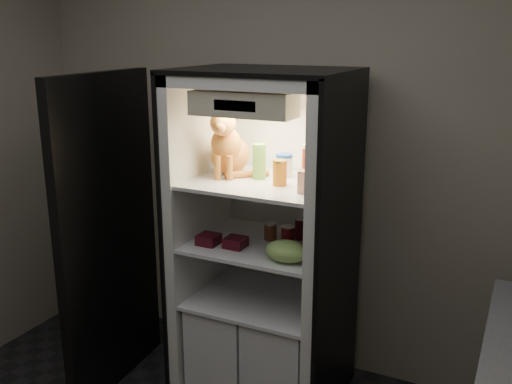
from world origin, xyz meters
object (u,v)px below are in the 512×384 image
Objects in this scene: tabby_cat at (228,148)px; soda_can_a at (300,229)px; mayo_tub at (284,165)px; soda_can_c at (288,238)px; parmesan_shaker at (259,161)px; berry_box_right at (235,242)px; berry_box_left at (209,239)px; refrigerator at (266,263)px; salsa_jar at (280,173)px; pepper_jar at (314,165)px; cream_carton at (306,182)px; soda_can_b at (314,240)px; condiment_jar at (270,231)px; grape_bag at (286,251)px.

tabby_cat is 3.41× the size of soda_can_a.
soda_can_c is (0.10, -0.17, -0.35)m from mayo_tub.
parmesan_shaker reaches higher than berry_box_right.
tabby_cat reaches higher than berry_box_left.
soda_can_a is (0.17, 0.08, 0.21)m from refrigerator.
soda_can_c is at bearing -59.83° from mayo_tub.
refrigerator is 14.84× the size of mayo_tub.
salsa_jar is 0.63× the size of pepper_jar.
soda_can_a is at bearing 115.52° from cream_carton.
tabby_cat is at bearing -179.46° from pepper_jar.
soda_can_b is at bearing 10.43° from salsa_jar.
salsa_jar is 0.40m from condiment_jar.
soda_can_c is at bearing -166.17° from soda_can_b.
pepper_jar reaches higher than condiment_jar.
cream_carton is at bearing 42.60° from grape_bag.
pepper_jar reaches higher than soda_can_b.
salsa_jar is at bearing -151.21° from pepper_jar.
grape_bag is 2.05× the size of berry_box_right.
cream_carton is at bearing -94.38° from soda_can_b.
grape_bag is at bearing -80.14° from soda_can_a.
berry_box_right is at bearing -116.19° from refrigerator.
berry_box_right is (-0.17, -0.26, -0.39)m from mayo_tub.
refrigerator reaches higher than berry_box_left.
refrigerator is 0.30m from soda_can_c.
salsa_jar is at bearing -26.31° from parmesan_shaker.
berry_box_right is (-0.40, -0.12, -0.04)m from soda_can_b.
mayo_tub reaches higher than berry_box_left.
salsa_jar reaches higher than grape_bag.
grape_bag is at bearing -40.73° from parmesan_shaker.
tabby_cat reaches higher than parmesan_shaker.
soda_can_b is (0.03, -0.05, -0.39)m from pepper_jar.
pepper_jar is at bearing -24.02° from mayo_tub.
tabby_cat is at bearing -172.67° from refrigerator.
parmesan_shaker reaches higher than berry_box_left.
pepper_jar is 0.70m from berry_box_left.
refrigerator is 0.66m from cream_carton.
soda_can_c is at bearing -20.21° from parmesan_shaker.
refrigerator is 19.04× the size of condiment_jar.
berry_box_right is (0.13, -0.16, -0.47)m from tabby_cat.
tabby_cat is 0.67m from grape_bag.
salsa_jar is at bearing -169.57° from soda_can_b.
pepper_jar is at bearing -5.27° from condiment_jar.
salsa_jar is 0.20m from cream_carton.
mayo_tub is at bearing -173.42° from soda_can_a.
cream_carton is (0.02, -0.17, -0.05)m from pepper_jar.
soda_can_b is 0.57m from berry_box_left.
mayo_tub is 1.18× the size of berry_box_right.
grape_bag reaches higher than berry_box_left.
pepper_jar is (0.31, 0.01, 0.01)m from parmesan_shaker.
tabby_cat is at bearing -173.47° from condiment_jar.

